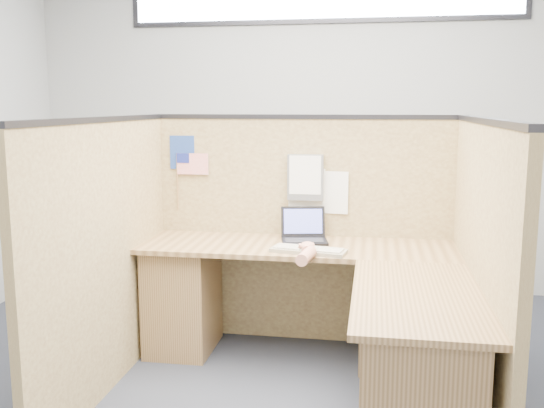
% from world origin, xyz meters
% --- Properties ---
extents(floor, '(5.00, 5.00, 0.00)m').
position_xyz_m(floor, '(0.00, 0.00, 0.00)').
color(floor, '#21242E').
rests_on(floor, ground).
extents(wall_back, '(5.00, 0.00, 5.00)m').
position_xyz_m(wall_back, '(0.00, 2.25, 1.40)').
color(wall_back, '#A2A4A7').
rests_on(wall_back, floor).
extents(wall_front, '(5.00, 0.00, 5.00)m').
position_xyz_m(wall_front, '(0.00, -2.25, 1.40)').
color(wall_front, '#A2A4A7').
rests_on(wall_front, floor).
extents(clerestory_window, '(3.30, 0.04, 0.38)m').
position_xyz_m(clerestory_window, '(0.00, 2.23, 2.45)').
color(clerestory_window, '#232328').
rests_on(clerestory_window, wall_back).
extents(cubicle_partitions, '(2.06, 1.83, 1.53)m').
position_xyz_m(cubicle_partitions, '(0.00, 0.43, 0.77)').
color(cubicle_partitions, brown).
rests_on(cubicle_partitions, floor).
extents(l_desk, '(1.95, 1.75, 0.73)m').
position_xyz_m(l_desk, '(0.18, 0.29, 0.39)').
color(l_desk, brown).
rests_on(l_desk, floor).
extents(laptop, '(0.32, 0.32, 0.21)m').
position_xyz_m(laptop, '(0.04, 0.81, 0.78)').
color(laptop, black).
rests_on(laptop, l_desk).
extents(keyboard, '(0.47, 0.23, 0.03)m').
position_xyz_m(keyboard, '(0.09, 0.49, 0.74)').
color(keyboard, gray).
rests_on(keyboard, l_desk).
extents(mouse, '(0.11, 0.09, 0.04)m').
position_xyz_m(mouse, '(0.09, 0.48, 0.75)').
color(mouse, '#B7B7BB').
rests_on(mouse, l_desk).
extents(hand_forearm, '(0.10, 0.37, 0.08)m').
position_xyz_m(hand_forearm, '(0.10, 0.34, 0.77)').
color(hand_forearm, tan).
rests_on(hand_forearm, l_desk).
extents(blue_poster, '(0.17, 0.01, 0.23)m').
position_xyz_m(blue_poster, '(-0.83, 0.97, 1.27)').
color(blue_poster, navy).
rests_on(blue_poster, cubicle_partitions).
extents(american_flag, '(0.22, 0.01, 0.38)m').
position_xyz_m(american_flag, '(-0.78, 0.96, 1.18)').
color(american_flag, olive).
rests_on(american_flag, cubicle_partitions).
extents(file_holder, '(0.23, 0.05, 0.30)m').
position_xyz_m(file_holder, '(0.02, 0.94, 1.12)').
color(file_holder, slate).
rests_on(file_holder, cubicle_partitions).
extents(paper_left, '(0.24, 0.02, 0.31)m').
position_xyz_m(paper_left, '(0.02, 0.97, 1.02)').
color(paper_left, white).
rests_on(paper_left, cubicle_partitions).
extents(paper_right, '(0.22, 0.03, 0.28)m').
position_xyz_m(paper_right, '(0.19, 0.97, 1.02)').
color(paper_right, white).
rests_on(paper_right, cubicle_partitions).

